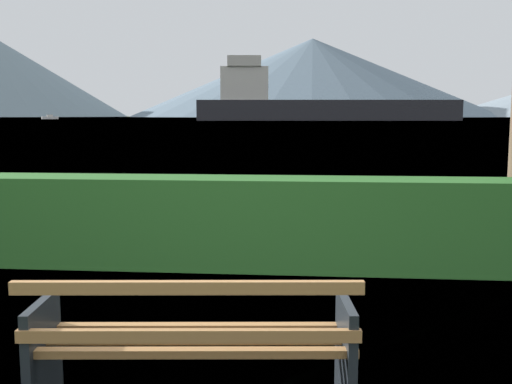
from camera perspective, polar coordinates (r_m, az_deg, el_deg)
name	(u,v)px	position (r m, az deg, el deg)	size (l,w,h in m)	color
water_surface	(311,118)	(310.48, 5.16, 6.85)	(620.00, 620.00, 0.00)	#6B8EA3
park_bench	(193,347)	(3.45, -5.85, -14.20)	(1.80, 0.73, 0.87)	#A0703F
hedge_row	(253,223)	(6.78, -0.24, -2.88)	(6.49, 0.67, 1.00)	#2D6B28
cargo_ship_large	(307,103)	(187.97, 4.80, 8.26)	(79.09, 18.77, 18.96)	#232328
fishing_boat_near	(50,117)	(261.97, -18.63, 6.59)	(6.60, 4.80, 1.84)	silver
distant_hills	(276,79)	(578.63, 1.89, 10.51)	(894.71, 338.75, 84.40)	slate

